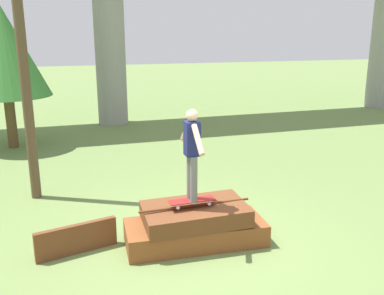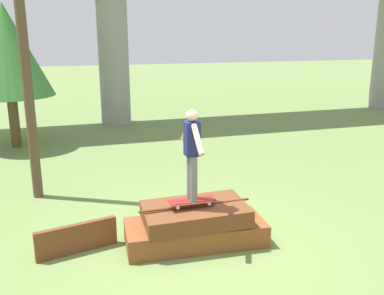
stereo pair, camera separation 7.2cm
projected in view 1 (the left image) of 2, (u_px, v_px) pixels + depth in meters
name	position (u px, v px, depth m)	size (l,w,h in m)	color
ground_plane	(195.00, 242.00, 7.05)	(80.00, 80.00, 0.00)	olive
scrap_pile	(195.00, 225.00, 6.98)	(2.32, 1.11, 0.68)	brown
scrap_plank_loose	(77.00, 239.00, 6.67)	(1.27, 0.38, 0.47)	brown
skateboard	(192.00, 201.00, 6.82)	(0.75, 0.22, 0.09)	maroon
skater	(192.00, 150.00, 6.60)	(0.22, 1.04, 1.47)	slate
tree_behind_left	(3.00, 51.00, 12.14)	(2.51, 2.51, 4.18)	brown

